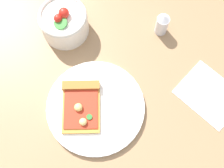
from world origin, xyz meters
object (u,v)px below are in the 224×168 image
(plate, at_px, (94,108))
(paper_napkin, at_px, (210,94))
(pizza_slice_main, at_px, (81,103))
(pepper_shaker, at_px, (162,24))
(salad_bowl, at_px, (64,22))

(plate, xyz_separation_m, paper_napkin, (0.09, 0.26, -0.01))
(pizza_slice_main, xyz_separation_m, paper_napkin, (0.12, 0.28, -0.02))
(plate, bearing_deg, pepper_shaker, 114.14)
(pizza_slice_main, height_order, salad_bowl, salad_bowl)
(plate, distance_m, paper_napkin, 0.27)
(plate, bearing_deg, salad_bowl, 172.73)
(pizza_slice_main, height_order, paper_napkin, pizza_slice_main)
(paper_napkin, bearing_deg, plate, -110.08)
(plate, distance_m, pizza_slice_main, 0.03)
(plate, distance_m, pepper_shaker, 0.27)
(plate, xyz_separation_m, pizza_slice_main, (-0.02, -0.02, 0.01))
(pizza_slice_main, distance_m, salad_bowl, 0.21)
(paper_napkin, bearing_deg, pizza_slice_main, -112.41)
(pizza_slice_main, relative_size, salad_bowl, 1.23)
(pizza_slice_main, bearing_deg, pepper_shaker, 108.22)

